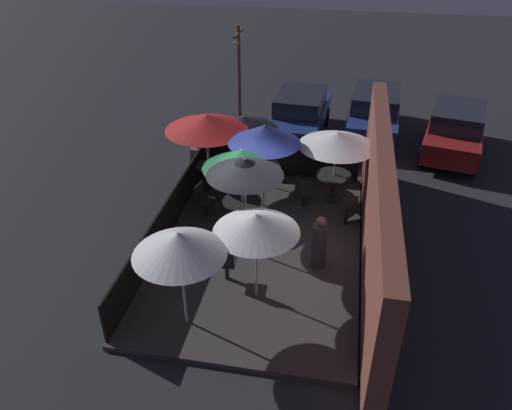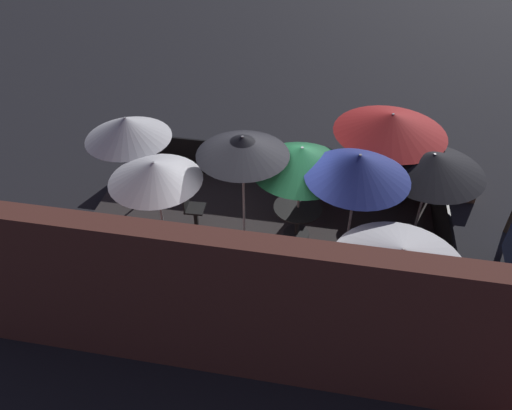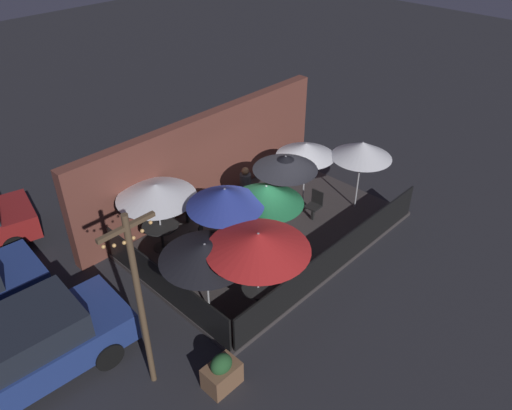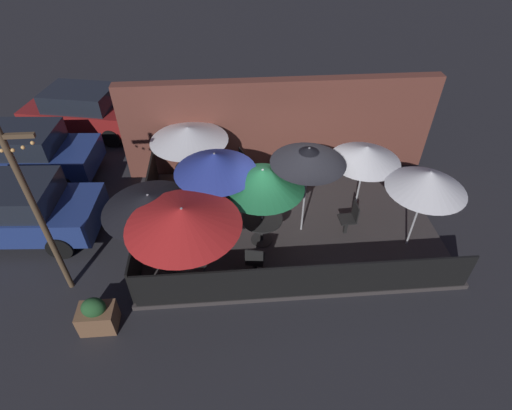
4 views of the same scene
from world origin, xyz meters
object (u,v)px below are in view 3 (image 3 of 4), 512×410
at_px(patio_umbrella_0, 266,194).
at_px(dining_table_1, 161,229).
at_px(patio_umbrella_7, 362,150).
at_px(planter_box, 222,373).
at_px(patio_umbrella_1, 156,191).
at_px(patio_umbrella_5, 306,150).
at_px(dining_table_0, 266,237).
at_px(patio_chair_1, 188,206).
at_px(patio_umbrella_4, 225,197).
at_px(light_post, 139,298).
at_px(patio_chair_2, 291,263).
at_px(patio_chair_0, 197,235).
at_px(parked_car_0, 27,349).
at_px(dining_table_2, 258,292).
at_px(patio_umbrella_6, 205,251).
at_px(patio_umbrella_3, 285,163).
at_px(patio_umbrella_2, 258,242).
at_px(patron_0, 245,188).
at_px(patio_chair_3, 315,204).

distance_m(patio_umbrella_0, dining_table_1, 3.12).
bearing_deg(patio_umbrella_7, planter_box, -166.48).
relative_size(patio_umbrella_1, patio_umbrella_5, 0.99).
xyz_separation_m(dining_table_0, patio_chair_1, (-0.46, 2.67, -0.07)).
xyz_separation_m(patio_umbrella_4, light_post, (-3.42, -1.39, 0.06)).
bearing_deg(patio_chair_2, patio_umbrella_1, 37.01).
bearing_deg(patio_umbrella_5, patio_chair_0, 171.05).
height_order(patio_umbrella_5, patio_chair_0, patio_umbrella_5).
relative_size(patio_umbrella_4, patio_chair_2, 2.56).
bearing_deg(parked_car_0, dining_table_2, -21.93).
distance_m(patio_umbrella_1, patio_umbrella_6, 2.79).
height_order(patio_umbrella_6, dining_table_0, patio_umbrella_6).
distance_m(patio_umbrella_4, light_post, 3.69).
bearing_deg(patio_umbrella_3, dining_table_0, -163.78).
height_order(patio_umbrella_0, parked_car_0, patio_umbrella_0).
relative_size(patio_umbrella_6, patio_chair_0, 2.20).
distance_m(patio_umbrella_2, patio_umbrella_6, 1.19).
bearing_deg(patio_chair_2, dining_table_2, 111.11).
xyz_separation_m(patio_umbrella_7, planter_box, (-7.16, -1.72, -1.70)).
distance_m(patron_0, planter_box, 6.43).
height_order(patio_umbrella_1, patio_umbrella_4, patio_umbrella_4).
relative_size(patio_umbrella_2, patio_umbrella_6, 1.13).
height_order(patio_umbrella_7, dining_table_2, patio_umbrella_7).
bearing_deg(patio_umbrella_0, dining_table_2, -141.58).
bearing_deg(light_post, patio_chair_2, -1.46).
height_order(patio_umbrella_4, patron_0, patio_umbrella_4).
height_order(patio_chair_0, patron_0, patron_0).
distance_m(patio_umbrella_3, patio_chair_3, 2.13).
height_order(patio_umbrella_4, patio_umbrella_5, patio_umbrella_4).
relative_size(dining_table_0, dining_table_1, 1.02).
height_order(patio_umbrella_3, light_post, light_post).
bearing_deg(patio_umbrella_4, patio_umbrella_0, -20.42).
xyz_separation_m(patio_umbrella_0, patio_chair_0, (-1.16, 1.44, -1.41)).
distance_m(patio_chair_0, patio_chair_1, 1.41).
bearing_deg(dining_table_2, patio_umbrella_2, 0.00).
relative_size(patio_umbrella_3, patio_umbrella_7, 1.13).
relative_size(planter_box, parked_car_0, 0.20).
height_order(patio_umbrella_3, patio_umbrella_4, patio_umbrella_3).
height_order(patio_umbrella_3, patio_umbrella_5, patio_umbrella_3).
height_order(dining_table_1, dining_table_2, dining_table_2).
bearing_deg(planter_box, patio_umbrella_7, 13.52).
bearing_deg(patio_chair_2, light_post, 101.45).
relative_size(patio_umbrella_7, parked_car_0, 0.52).
height_order(patio_umbrella_4, dining_table_1, patio_umbrella_4).
distance_m(patio_umbrella_6, light_post, 2.12).
height_order(patio_chair_1, patio_chair_2, patio_chair_1).
height_order(patio_umbrella_0, light_post, light_post).
relative_size(patio_umbrella_0, dining_table_0, 2.18).
relative_size(patio_umbrella_5, patio_chair_3, 2.28).
bearing_deg(patio_chair_0, parked_car_0, 60.48).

